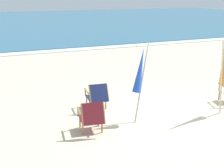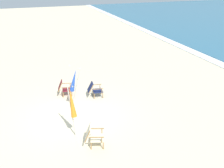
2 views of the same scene
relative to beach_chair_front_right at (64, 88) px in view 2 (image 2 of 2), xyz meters
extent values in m
plane|color=beige|center=(2.13, 0.07, -0.43)|extent=(80.00, 80.00, 0.00)
cube|color=maroon|center=(0.02, 0.15, -0.11)|extent=(0.59, 0.55, 0.04)
cube|color=maroon|center=(-0.03, -0.18, 0.13)|extent=(0.52, 0.31, 0.49)
cylinder|color=olive|center=(-0.17, 0.40, -0.27)|extent=(0.04, 0.04, 0.32)
cylinder|color=olive|center=(0.29, 0.33, -0.27)|extent=(0.04, 0.04, 0.32)
cylinder|color=olive|center=(-0.24, -0.02, -0.27)|extent=(0.04, 0.04, 0.32)
cylinder|color=olive|center=(0.22, -0.10, -0.27)|extent=(0.04, 0.04, 0.32)
cube|color=olive|center=(-0.26, 0.18, 0.11)|extent=(0.12, 0.53, 0.02)
cylinder|color=olive|center=(-0.23, 0.36, 0.00)|extent=(0.04, 0.04, 0.22)
cube|color=olive|center=(0.30, 0.09, 0.11)|extent=(0.12, 0.53, 0.02)
cylinder|color=olive|center=(0.33, 0.28, 0.00)|extent=(0.04, 0.04, 0.22)
cylinder|color=olive|center=(-0.28, -0.14, 0.13)|extent=(0.08, 0.24, 0.49)
cylinder|color=olive|center=(0.22, -0.22, 0.13)|extent=(0.08, 0.24, 0.49)
cube|color=#19234C|center=(0.70, 1.59, -0.11)|extent=(0.57, 0.54, 0.04)
cube|color=#19234C|center=(0.65, 1.23, 0.12)|extent=(0.52, 0.33, 0.48)
cylinder|color=olive|center=(0.49, 1.83, -0.27)|extent=(0.04, 0.04, 0.32)
cylinder|color=olive|center=(0.96, 1.77, -0.27)|extent=(0.04, 0.04, 0.32)
cylinder|color=olive|center=(0.44, 1.40, -0.27)|extent=(0.04, 0.04, 0.32)
cylinder|color=olive|center=(0.90, 1.34, -0.27)|extent=(0.04, 0.04, 0.32)
cube|color=olive|center=(0.42, 1.60, 0.11)|extent=(0.10, 0.53, 0.02)
cylinder|color=olive|center=(0.44, 1.79, 0.00)|extent=(0.04, 0.04, 0.22)
cube|color=olive|center=(0.97, 1.53, 0.11)|extent=(0.10, 0.53, 0.02)
cylinder|color=olive|center=(1.00, 1.72, 0.00)|extent=(0.04, 0.04, 0.22)
cylinder|color=olive|center=(0.40, 1.26, 0.12)|extent=(0.07, 0.28, 0.48)
cylinder|color=olive|center=(0.91, 1.19, 0.12)|extent=(0.07, 0.28, 0.48)
cube|color=beige|center=(4.64, 0.41, -0.11)|extent=(0.64, 0.61, 0.04)
cube|color=beige|center=(4.54, 0.09, 0.13)|extent=(0.54, 0.37, 0.50)
cylinder|color=olive|center=(4.48, 0.69, -0.27)|extent=(0.04, 0.04, 0.32)
cylinder|color=olive|center=(4.93, 0.55, -0.27)|extent=(0.04, 0.04, 0.32)
cylinder|color=olive|center=(4.35, 0.28, -0.27)|extent=(0.04, 0.04, 0.32)
cylinder|color=olive|center=(4.80, 0.13, -0.27)|extent=(0.04, 0.04, 0.32)
cube|color=olive|center=(4.37, 0.48, 0.11)|extent=(0.19, 0.51, 0.02)
cylinder|color=olive|center=(4.42, 0.66, 0.00)|extent=(0.04, 0.04, 0.22)
cube|color=olive|center=(4.90, 0.31, 0.11)|extent=(0.19, 0.51, 0.02)
cylinder|color=olive|center=(4.96, 0.49, 0.00)|extent=(0.04, 0.04, 0.22)
cylinder|color=olive|center=(4.29, 0.17, 0.13)|extent=(0.11, 0.23, 0.50)
cylinder|color=olive|center=(4.78, 0.01, 0.13)|extent=(0.11, 0.23, 0.50)
cylinder|color=#B7B2A8|center=(1.51, 0.33, 0.57)|extent=(0.58, 0.40, 2.02)
cone|color=blue|center=(1.41, 0.27, 0.92)|extent=(0.58, 0.49, 1.17)
sphere|color=#B7B2A8|center=(1.24, 0.16, 1.58)|extent=(0.06, 0.06, 0.06)
cylinder|color=#B7B2A8|center=(3.59, -0.29, 0.61)|extent=(0.34, 0.21, 2.08)
cone|color=orange|center=(3.64, -0.26, 0.97)|extent=(0.45, 0.38, 1.18)
sphere|color=#B7B2A8|center=(3.73, -0.21, 1.65)|extent=(0.06, 0.06, 0.06)
camera|label=1|loc=(-2.28, -6.50, 2.81)|focal=50.00mm
camera|label=2|loc=(12.33, -1.71, 5.45)|focal=42.00mm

